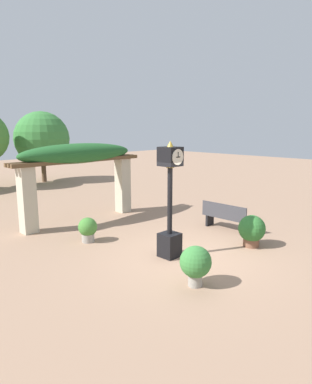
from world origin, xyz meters
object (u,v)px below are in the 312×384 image
at_px(pedestal_clock, 170,205).
at_px(potted_plant_far_left, 252,230).
at_px(park_bench, 225,217).
at_px(potted_plant_near_left, 196,263).
at_px(potted_plant_near_right, 88,229).

xyz_separation_m(pedestal_clock, potted_plant_far_left, (2.22, -1.13, -0.91)).
bearing_deg(park_bench, potted_plant_near_left, 115.14).
bearing_deg(park_bench, pedestal_clock, 95.60).
bearing_deg(potted_plant_far_left, pedestal_clock, 153.06).
height_order(potted_plant_near_left, park_bench, park_bench).
relative_size(pedestal_clock, potted_plant_near_right, 4.10).
bearing_deg(potted_plant_far_left, potted_plant_near_right, 130.18).
distance_m(potted_plant_near_left, potted_plant_near_right, 4.04).
bearing_deg(pedestal_clock, potted_plant_near_right, 108.66).
bearing_deg(pedestal_clock, potted_plant_near_left, -119.19).
bearing_deg(potted_plant_near_left, pedestal_clock, 60.81).
bearing_deg(pedestal_clock, potted_plant_far_left, -26.94).
height_order(potted_plant_near_right, potted_plant_far_left, potted_plant_far_left).
height_order(potted_plant_near_right, park_bench, park_bench).
bearing_deg(pedestal_clock, park_bench, 5.60).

